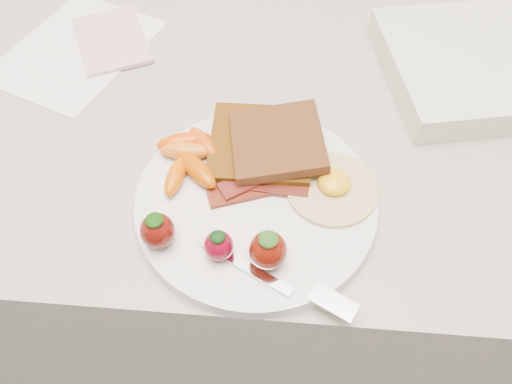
{
  "coord_description": "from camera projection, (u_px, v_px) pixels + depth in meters",
  "views": [
    {
      "loc": [
        0.05,
        1.22,
        1.37
      ],
      "look_at": [
        0.03,
        1.53,
        0.93
      ],
      "focal_mm": 35.0,
      "sensor_mm": 36.0,
      "label": 1
    }
  ],
  "objects": [
    {
      "name": "baby_carrots",
      "position": [
        189.0,
        156.0,
        0.58
      ],
      "size": [
        0.09,
        0.11,
        0.02
      ],
      "color": "orange",
      "rests_on": "plate"
    },
    {
      "name": "strawberries",
      "position": [
        218.0,
        242.0,
        0.5
      ],
      "size": [
        0.15,
        0.05,
        0.05
      ],
      "color": "#540B07",
      "rests_on": "plate"
    },
    {
      "name": "appliance",
      "position": [
        494.0,
        63.0,
        0.68
      ],
      "size": [
        0.33,
        0.28,
        0.04
      ],
      "primitive_type": "cube",
      "rotation": [
        0.0,
        0.0,
        0.2
      ],
      "color": "beige",
      "rests_on": "counter"
    },
    {
      "name": "counter",
      "position": [
        249.0,
        260.0,
        1.03
      ],
      "size": [
        2.0,
        0.6,
        0.9
      ],
      "primitive_type": "cube",
      "color": "gray",
      "rests_on": "ground"
    },
    {
      "name": "bacon_strips",
      "position": [
        259.0,
        183.0,
        0.56
      ],
      "size": [
        0.12,
        0.08,
        0.01
      ],
      "color": "#491204",
      "rests_on": "plate"
    },
    {
      "name": "toast_lower",
      "position": [
        260.0,
        144.0,
        0.59
      ],
      "size": [
        0.12,
        0.12,
        0.01
      ],
      "primitive_type": "cube",
      "rotation": [
        0.0,
        0.0,
        0.01
      ],
      "color": "black",
      "rests_on": "plate"
    },
    {
      "name": "notepad",
      "position": [
        112.0,
        40.0,
        0.74
      ],
      "size": [
        0.15,
        0.17,
        0.01
      ],
      "primitive_type": "cube",
      "rotation": [
        0.0,
        0.0,
        0.44
      ],
      "color": "#D1A3AF",
      "rests_on": "paper_sheet"
    },
    {
      "name": "fork",
      "position": [
        284.0,
        282.0,
        0.49
      ],
      "size": [
        0.17,
        0.08,
        0.0
      ],
      "color": "white",
      "rests_on": "plate"
    },
    {
      "name": "toast_upper",
      "position": [
        278.0,
        141.0,
        0.57
      ],
      "size": [
        0.12,
        0.12,
        0.02
      ],
      "primitive_type": "cube",
      "rotation": [
        0.0,
        -0.1,
        0.18
      ],
      "color": "black",
      "rests_on": "toast_lower"
    },
    {
      "name": "paper_sheet",
      "position": [
        76.0,
        50.0,
        0.73
      ],
      "size": [
        0.24,
        0.28,
        0.0
      ],
      "primitive_type": "cube",
      "rotation": [
        0.0,
        0.0,
        -0.38
      ],
      "color": "white",
      "rests_on": "counter"
    },
    {
      "name": "fried_egg",
      "position": [
        332.0,
        187.0,
        0.56
      ],
      "size": [
        0.12,
        0.12,
        0.02
      ],
      "color": "beige",
      "rests_on": "plate"
    },
    {
      "name": "plate",
      "position": [
        256.0,
        202.0,
        0.56
      ],
      "size": [
        0.27,
        0.27,
        0.02
      ],
      "primitive_type": "cylinder",
      "color": "white",
      "rests_on": "counter"
    }
  ]
}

